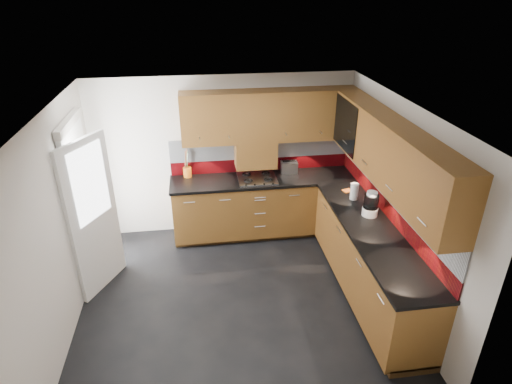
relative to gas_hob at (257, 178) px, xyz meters
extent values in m
cube|color=black|center=(-0.45, -1.47, -0.96)|extent=(4.00, 3.80, 0.02)
cube|color=white|center=(-0.45, -1.47, 1.50)|extent=(4.00, 3.80, 0.10)
cube|color=beige|center=(-0.45, 0.37, 0.25)|extent=(4.00, 0.08, 2.64)
cube|color=beige|center=(-0.45, -3.31, 0.25)|extent=(4.00, 0.08, 2.64)
cube|color=beige|center=(-2.39, -1.47, 0.25)|extent=(0.08, 3.80, 2.64)
cube|color=beige|center=(1.49, -1.47, 0.25)|extent=(0.08, 3.80, 2.64)
cube|color=brown|center=(0.10, 0.03, -0.48)|extent=(2.70, 0.60, 0.95)
cube|color=brown|center=(1.15, -1.57, -0.48)|extent=(0.60, 2.60, 0.95)
cube|color=#402912|center=(0.10, 0.06, -0.90)|extent=(2.70, 0.54, 0.10)
cube|color=#402912|center=(1.18, -1.57, -0.90)|extent=(0.54, 2.60, 0.10)
cube|color=black|center=(0.09, 0.02, -0.03)|extent=(2.72, 0.62, 0.04)
cube|color=black|center=(1.14, -1.59, -0.03)|extent=(0.62, 2.60, 0.04)
cube|color=maroon|center=(0.10, 0.32, 0.09)|extent=(2.70, 0.02, 0.20)
cube|color=silver|center=(0.10, 0.32, 0.36)|extent=(2.70, 0.02, 0.34)
cube|color=maroon|center=(1.44, -1.27, 0.09)|extent=(0.02, 3.20, 0.20)
cube|color=silver|center=(1.44, -1.27, 0.36)|extent=(0.02, 3.20, 0.34)
cube|color=brown|center=(0.20, 0.17, 0.89)|extent=(2.50, 0.33, 0.72)
cube|color=brown|center=(1.28, -1.43, 0.89)|extent=(0.33, 2.87, 0.72)
cube|color=silver|center=(0.05, -0.01, 0.68)|extent=(1.80, 0.01, 0.16)
cube|color=silver|center=(1.11, -1.47, 0.68)|extent=(0.01, 2.00, 0.16)
cube|color=brown|center=(0.00, 0.17, 0.33)|extent=(0.60, 0.33, 0.40)
cube|color=black|center=(1.11, -0.40, 0.89)|extent=(0.01, 0.80, 0.66)
cube|color=#FFD18C|center=(1.42, -0.40, 0.89)|extent=(0.01, 0.76, 0.64)
cube|color=black|center=(1.28, -0.40, 0.91)|extent=(0.29, 0.76, 0.01)
cylinder|color=black|center=(1.28, -0.65, 1.01)|extent=(0.07, 0.07, 0.16)
cylinder|color=black|center=(1.28, -0.50, 1.01)|extent=(0.07, 0.07, 0.16)
cylinder|color=white|center=(1.28, -0.35, 1.01)|extent=(0.07, 0.07, 0.16)
cylinder|color=black|center=(1.28, -0.20, 1.01)|extent=(0.07, 0.07, 0.16)
cube|color=white|center=(-2.31, -0.57, 0.07)|extent=(0.06, 0.95, 2.04)
cube|color=white|center=(-2.13, -0.92, 0.05)|extent=(0.42, 0.73, 1.98)
cube|color=white|center=(-2.10, -0.92, 0.50)|extent=(0.28, 0.50, 0.90)
cube|color=silver|center=(0.00, 0.01, 0.00)|extent=(0.56, 0.48, 0.02)
torus|color=black|center=(-0.14, -0.10, 0.02)|extent=(0.13, 0.13, 0.02)
torus|color=black|center=(0.14, -0.10, 0.02)|extent=(0.13, 0.13, 0.02)
torus|color=black|center=(-0.14, 0.13, 0.02)|extent=(0.13, 0.13, 0.02)
torus|color=black|center=(0.14, 0.13, 0.02)|extent=(0.13, 0.13, 0.02)
cube|color=black|center=(0.00, -0.22, 0.01)|extent=(0.42, 0.04, 0.02)
cylinder|color=orange|center=(-1.01, 0.24, 0.06)|extent=(0.12, 0.12, 0.15)
cylinder|color=#955A3B|center=(-1.01, 0.26, 0.25)|extent=(0.06, 0.02, 0.30)
cylinder|color=#955A3B|center=(-1.00, 0.26, 0.24)|extent=(0.05, 0.02, 0.28)
cylinder|color=#955A3B|center=(-1.02, 0.25, 0.26)|extent=(0.05, 0.04, 0.32)
cylinder|color=#955A3B|center=(-1.00, 0.25, 0.23)|extent=(0.04, 0.04, 0.26)
cylinder|color=#955A3B|center=(-1.03, 0.25, 0.24)|extent=(0.03, 0.05, 0.29)
cube|color=silver|center=(0.51, 0.18, 0.07)|extent=(0.26, 0.17, 0.17)
cube|color=black|center=(0.51, 0.18, 0.16)|extent=(0.19, 0.03, 0.01)
cube|color=black|center=(0.51, 0.22, 0.16)|extent=(0.19, 0.03, 0.01)
cylinder|color=white|center=(1.23, -1.24, 0.04)|extent=(0.19, 0.19, 0.11)
cylinder|color=black|center=(1.23, -1.24, 0.18)|extent=(0.18, 0.18, 0.17)
cylinder|color=white|center=(1.23, -1.24, 0.29)|extent=(0.13, 0.13, 0.04)
cylinder|color=white|center=(1.18, -0.80, 0.10)|extent=(0.14, 0.14, 0.22)
cube|color=orange|center=(1.18, -0.56, -0.01)|extent=(0.15, 0.14, 0.01)
camera|label=1|loc=(-0.83, -5.61, 2.63)|focal=30.00mm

